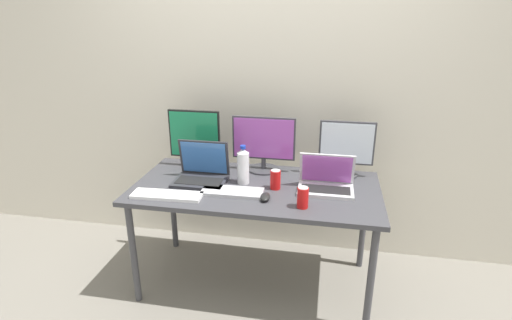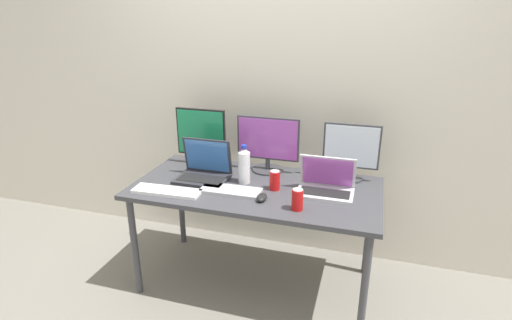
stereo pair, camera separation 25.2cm
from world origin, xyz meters
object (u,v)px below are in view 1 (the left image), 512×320
work_desk (256,195)px  keyboard_main (232,192)px  monitor_left (195,139)px  soda_can_by_laptop (275,180)px  monitor_center (264,143)px  laptop_secondary (326,182)px  laptop_silver (202,172)px  mouse_by_keyboard (265,197)px  keyboard_aux (167,195)px  soda_can_near_keyboard (303,197)px  water_bottle (243,166)px  monitor_right (346,148)px

work_desk → keyboard_main: 0.20m
monitor_left → soda_can_by_laptop: size_ratio=3.30×
monitor_center → laptop_secondary: bearing=-30.1°
laptop_silver → mouse_by_keyboard: 0.51m
mouse_by_keyboard → soda_can_by_laptop: 0.18m
monitor_left → work_desk: bearing=-28.4°
keyboard_aux → mouse_by_keyboard: mouse_by_keyboard is taller
laptop_silver → soda_can_near_keyboard: 0.74m
monitor_left → keyboard_main: monitor_left is taller
keyboard_aux → water_bottle: water_bottle is taller
work_desk → monitor_center: monitor_center is taller
laptop_secondary → keyboard_main: 0.59m
monitor_center → keyboard_main: (-0.13, -0.42, -0.19)m
monitor_left → mouse_by_keyboard: monitor_left is taller
monitor_left → keyboard_main: (0.37, -0.40, -0.20)m
keyboard_main → mouse_by_keyboard: (0.22, -0.05, 0.01)m
work_desk → laptop_secondary: size_ratio=4.59×
laptop_secondary → soda_can_by_laptop: (-0.32, -0.04, 0.01)m
soda_can_near_keyboard → work_desk: bearing=142.4°
monitor_left → soda_can_by_laptop: 0.70m
monitor_right → monitor_left: bearing=-178.6°
keyboard_main → soda_can_by_laptop: size_ratio=3.02×
laptop_secondary → soda_can_by_laptop: size_ratio=2.74×
monitor_center → mouse_by_keyboard: (0.09, -0.47, -0.18)m
monitor_left → water_bottle: 0.48m
mouse_by_keyboard → soda_can_near_keyboard: size_ratio=0.87×
soda_can_near_keyboard → monitor_center: bearing=120.9°
laptop_silver → soda_can_near_keyboard: bearing=-21.1°
keyboard_main → monitor_right: bearing=30.9°
mouse_by_keyboard → soda_can_by_laptop: bearing=74.7°
monitor_center → laptop_silver: bearing=-144.7°
water_bottle → soda_can_by_laptop: (0.22, -0.05, -0.06)m
laptop_secondary → monitor_center: bearing=149.9°
monitor_right → laptop_secondary: (-0.12, -0.27, -0.15)m
work_desk → laptop_silver: bearing=176.6°
laptop_silver → laptop_secondary: bearing=0.5°
keyboard_main → monitor_left: bearing=131.7°
work_desk → keyboard_main: keyboard_main is taller
soda_can_by_laptop → work_desk: bearing=173.2°
work_desk → monitor_right: 0.69m
work_desk → water_bottle: water_bottle is taller
soda_can_by_laptop → monitor_left: bearing=155.6°
monitor_left → mouse_by_keyboard: (0.59, -0.45, -0.19)m
keyboard_main → monitor_center: bearing=72.3°
keyboard_main → soda_can_by_laptop: 0.28m
laptop_secondary → work_desk: bearing=-176.3°
water_bottle → soda_can_near_keyboard: water_bottle is taller
monitor_left → laptop_secondary: bearing=-14.3°
monitor_right → soda_can_near_keyboard: monitor_right is taller
soda_can_near_keyboard → laptop_secondary: bearing=65.4°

